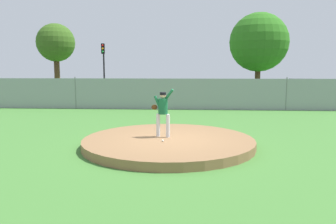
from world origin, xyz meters
TOP-DOWN VIEW (x-y plane):
  - ground_plane at (0.00, 6.00)m, footprint 80.00×80.00m
  - asphalt_strip at (0.00, 14.50)m, footprint 44.00×7.00m
  - pitchers_mound at (0.00, 0.00)m, footprint 5.73×5.73m
  - pitcher_youth at (-0.21, 0.22)m, footprint 0.78×0.32m
  - baseball at (-0.15, -0.56)m, footprint 0.07×0.07m
  - chainlink_fence at (0.00, 10.00)m, footprint 33.71×0.07m
  - parked_car_navy at (3.90, 14.92)m, footprint 2.05×4.66m
  - parked_car_burgundy at (-7.14, 14.90)m, footprint 1.91×4.29m
  - parked_car_white at (9.46, 14.69)m, footprint 1.98×4.28m
  - parked_car_charcoal at (-10.07, 14.78)m, footprint 1.92×4.19m
  - parked_car_slate at (-2.50, 14.01)m, footprint 2.07×4.42m
  - traffic_cone_orange at (7.80, 15.74)m, footprint 0.40×0.40m
  - traffic_light_near at (-7.06, 18.40)m, footprint 0.28×0.46m
  - tree_broad_right at (-13.22, 22.79)m, footprint 3.92×3.92m
  - tree_slender_far at (7.67, 23.44)m, footprint 5.93×5.93m

SIDE VIEW (x-z plane):
  - ground_plane at x=0.00m, z-range 0.00..0.00m
  - asphalt_strip at x=0.00m, z-range 0.00..0.01m
  - pitchers_mound at x=0.00m, z-range 0.00..0.28m
  - traffic_cone_orange at x=7.80m, z-range -0.01..0.54m
  - baseball at x=-0.15m, z-range 0.28..0.35m
  - parked_car_charcoal at x=-10.07m, z-range -0.03..1.57m
  - parked_car_slate at x=-2.50m, z-range -0.04..1.62m
  - parked_car_burgundy at x=-7.14m, z-range -0.04..1.63m
  - parked_car_navy at x=3.90m, z-range -0.04..1.71m
  - parked_car_white at x=9.46m, z-range -0.05..1.77m
  - chainlink_fence at x=0.00m, z-range -0.05..2.02m
  - pitcher_youth at x=-0.21m, z-range 0.40..2.05m
  - traffic_light_near at x=-7.06m, z-range 0.89..5.70m
  - tree_broad_right at x=-13.22m, z-range 1.59..8.83m
  - tree_slender_far at x=7.67m, z-range 1.13..9.35m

